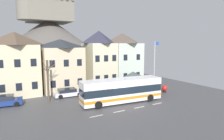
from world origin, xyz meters
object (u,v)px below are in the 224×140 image
(townhouse_02, at_px, (99,59))
(harbour_buoy, at_px, (164,88))
(pedestrian_02, at_px, (151,87))
(bare_tree_00, at_px, (48,80))
(parked_car_02, at_px, (68,93))
(public_bench, at_px, (126,88))
(parked_car_00, at_px, (144,82))
(flagpole, at_px, (155,62))
(townhouse_01, at_px, (61,65))
(pedestrian_01, at_px, (145,88))
(bus_shelter, at_px, (133,75))
(hilltop_castle, at_px, (50,45))
(townhouse_03, at_px, (122,58))
(transit_bus, at_px, (122,91))
(townhouse_00, at_px, (16,64))
(parked_car_01, at_px, (5,101))
(pedestrian_00, at_px, (158,89))

(townhouse_02, relative_size, harbour_buoy, 8.60)
(pedestrian_02, relative_size, bare_tree_00, 0.29)
(parked_car_02, xyz_separation_m, public_bench, (9.75, -1.18, -0.13))
(parked_car_00, distance_m, flagpole, 4.88)
(townhouse_01, distance_m, pedestrian_01, 14.92)
(bus_shelter, distance_m, pedestrian_02, 3.56)
(parked_car_02, bearing_deg, flagpole, -7.02)
(hilltop_castle, distance_m, harbour_buoy, 35.50)
(townhouse_03, distance_m, transit_bus, 14.47)
(townhouse_01, xyz_separation_m, hilltop_castle, (2.95, 22.41, 3.40))
(townhouse_00, relative_size, transit_bus, 0.85)
(hilltop_castle, relative_size, bare_tree_00, 7.36)
(townhouse_00, bearing_deg, public_bench, -21.32)
(townhouse_03, xyz_separation_m, bare_tree_00, (-16.25, -6.24, -2.00))
(flagpole, bearing_deg, parked_car_02, 170.61)
(harbour_buoy, bearing_deg, townhouse_01, 143.44)
(townhouse_02, xyz_separation_m, pedestrian_02, (4.89, -9.14, -4.23))
(hilltop_castle, bearing_deg, pedestrian_01, -75.32)
(townhouse_01, height_order, bare_tree_00, townhouse_01)
(parked_car_01, bearing_deg, townhouse_02, 24.01)
(townhouse_03, height_order, flagpole, townhouse_03)
(townhouse_01, height_order, transit_bus, townhouse_01)
(townhouse_03, distance_m, pedestrian_02, 10.58)
(parked_car_01, xyz_separation_m, parked_car_02, (8.46, 0.44, -0.07))
(townhouse_01, bearing_deg, townhouse_00, 178.19)
(parked_car_00, relative_size, public_bench, 2.62)
(townhouse_01, relative_size, hilltop_castle, 0.21)
(flagpole, height_order, harbour_buoy, flagpole)
(transit_bus, bearing_deg, townhouse_03, 62.40)
(transit_bus, bearing_deg, hilltop_castle, 99.07)
(harbour_buoy, bearing_deg, pedestrian_01, 155.44)
(bus_shelter, distance_m, parked_car_02, 10.55)
(parked_car_02, bearing_deg, townhouse_03, 23.90)
(hilltop_castle, bearing_deg, townhouse_01, -97.50)
(townhouse_02, height_order, bare_tree_00, townhouse_02)
(townhouse_03, bearing_deg, bare_tree_00, -158.98)
(townhouse_01, height_order, parked_car_00, townhouse_01)
(townhouse_01, bearing_deg, parked_car_02, -94.43)
(pedestrian_02, bearing_deg, hilltop_castle, 105.88)
(parked_car_02, height_order, pedestrian_02, pedestrian_02)
(transit_bus, height_order, parked_car_01, transit_bus)
(parked_car_01, bearing_deg, townhouse_03, 21.13)
(townhouse_02, distance_m, hilltop_castle, 23.32)
(townhouse_00, xyz_separation_m, parked_car_01, (-1.88, -5.63, -4.23))
(townhouse_00, bearing_deg, townhouse_01, -1.81)
(pedestrian_01, bearing_deg, hilltop_castle, 104.68)
(parked_car_01, bearing_deg, bare_tree_00, -0.05)
(parked_car_01, bearing_deg, pedestrian_00, -8.02)
(townhouse_00, distance_m, parked_car_01, 7.29)
(townhouse_03, relative_size, hilltop_castle, 0.24)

